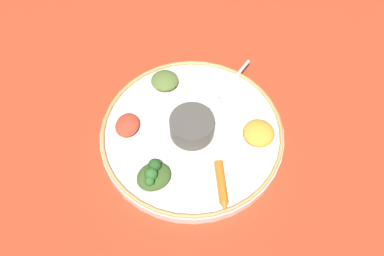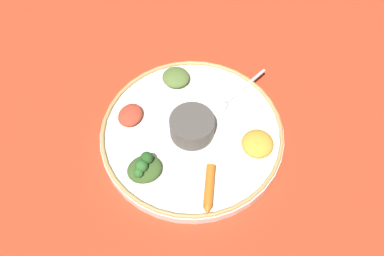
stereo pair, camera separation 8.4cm
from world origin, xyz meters
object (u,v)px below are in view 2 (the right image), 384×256
(center_bowl, at_px, (192,126))
(carrot_near_spoon, at_px, (209,189))
(greens_pile, at_px, (144,167))
(spoon, at_px, (232,97))

(center_bowl, bearing_deg, carrot_near_spoon, -168.28)
(center_bowl, relative_size, greens_pile, 1.07)
(greens_pile, distance_m, carrot_near_spoon, 0.13)
(spoon, bearing_deg, greens_pile, 132.48)
(spoon, distance_m, carrot_near_spoon, 0.21)
(greens_pile, height_order, carrot_near_spoon, greens_pile)
(center_bowl, xyz_separation_m, greens_pile, (-0.08, 0.09, -0.01))
(greens_pile, bearing_deg, center_bowl, -47.71)
(center_bowl, distance_m, spoon, 0.12)
(spoon, bearing_deg, carrot_near_spoon, 163.98)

